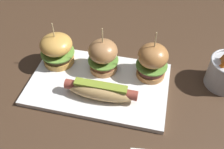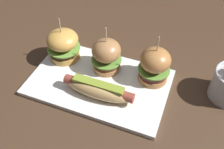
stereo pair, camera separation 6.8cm
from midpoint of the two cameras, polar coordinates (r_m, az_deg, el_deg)
The scene contains 6 objects.
ground_plane at distance 0.73m, azimuth -0.16°, elevation -2.29°, with size 3.00×3.00×0.00m, color #422D1E.
platter_main at distance 0.73m, azimuth -0.16°, elevation -1.92°, with size 0.39×0.24×0.01m, color white.
hot_dog at distance 0.67m, azimuth -0.11°, elevation -3.45°, with size 0.19×0.05×0.05m.
slider_left at distance 0.77m, azimuth -8.37°, elevation 6.53°, with size 0.10×0.10×0.14m.
slider_center at distance 0.72m, azimuth 1.13°, elevation 4.31°, with size 0.09×0.09×0.15m.
slider_right at distance 0.70m, azimuth 12.26°, elevation 1.93°, with size 0.09×0.09×0.15m.
Camera 2 is at (0.21, -0.44, 0.55)m, focal length 40.87 mm.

